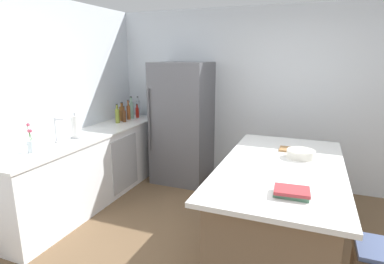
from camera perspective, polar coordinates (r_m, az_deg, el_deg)
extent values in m
cube|color=silver|center=(4.75, 14.25, 6.03)|extent=(6.00, 0.10, 2.60)
cube|color=silver|center=(3.93, -29.64, 3.08)|extent=(0.10, 6.00, 2.60)
cube|color=white|center=(4.38, -18.04, -6.37)|extent=(0.60, 2.75, 0.89)
cube|color=white|center=(4.25, -18.51, -0.51)|extent=(0.63, 2.78, 0.03)
cube|color=#B2B5BA|center=(4.47, -12.20, -5.61)|extent=(0.01, 0.60, 0.75)
cube|color=#7A6047|center=(3.23, 15.63, -13.88)|extent=(0.94, 1.88, 0.88)
cube|color=white|center=(3.04, 16.19, -6.19)|extent=(1.10, 2.08, 0.04)
cube|color=#56565B|center=(4.74, -1.77, 1.67)|extent=(0.81, 0.72, 1.82)
cylinder|color=#4C4C51|center=(4.55, -7.90, 2.19)|extent=(0.02, 0.02, 0.91)
cube|color=#473828|center=(2.61, 31.71, -18.62)|extent=(0.36, 0.36, 0.04)
cube|color=#47567F|center=(2.59, 31.81, -17.96)|extent=(0.34, 0.34, 0.03)
cylinder|color=silver|center=(3.95, -23.58, -1.66)|extent=(0.05, 0.05, 0.02)
cylinder|color=silver|center=(3.91, -23.79, 0.45)|extent=(0.02, 0.02, 0.28)
cylinder|color=silver|center=(3.85, -23.33, 2.12)|extent=(0.14, 0.02, 0.02)
cylinder|color=silver|center=(3.65, -27.45, -2.37)|extent=(0.08, 0.08, 0.13)
cylinder|color=#4C7F3D|center=(3.63, -27.72, -0.69)|extent=(0.01, 0.03, 0.24)
sphere|color=#DB4C66|center=(3.61, -27.93, 1.19)|extent=(0.04, 0.04, 0.04)
cylinder|color=#4C7F3D|center=(3.62, -27.63, -1.22)|extent=(0.01, 0.01, 0.18)
sphere|color=#DB4C66|center=(3.60, -27.79, 0.18)|extent=(0.04, 0.04, 0.04)
cylinder|color=#4C7F3D|center=(3.62, -27.41, -1.21)|extent=(0.01, 0.03, 0.18)
sphere|color=#DB4C66|center=(3.60, -27.57, 0.19)|extent=(0.04, 0.04, 0.04)
cylinder|color=gray|center=(4.10, -20.50, -0.90)|extent=(0.14, 0.14, 0.01)
cylinder|color=white|center=(4.07, -20.66, 0.96)|extent=(0.11, 0.11, 0.26)
cylinder|color=gray|center=(4.04, -20.84, 3.03)|extent=(0.02, 0.02, 0.04)
cylinder|color=silver|center=(5.25, -9.90, 4.23)|extent=(0.07, 0.07, 0.26)
cylinder|color=silver|center=(5.22, -9.97, 5.96)|extent=(0.03, 0.03, 0.06)
cylinder|color=black|center=(5.22, -9.99, 6.37)|extent=(0.03, 0.03, 0.01)
cylinder|color=red|center=(5.16, -10.04, 3.51)|extent=(0.05, 0.05, 0.16)
cylinder|color=red|center=(5.15, -10.09, 4.68)|extent=(0.02, 0.02, 0.06)
cylinder|color=black|center=(5.14, -10.10, 5.05)|extent=(0.03, 0.03, 0.01)
cylinder|color=#8CB79E|center=(5.10, -11.07, 3.91)|extent=(0.07, 0.07, 0.26)
cylinder|color=#8CB79E|center=(5.07, -11.16, 5.81)|extent=(0.03, 0.03, 0.08)
cylinder|color=black|center=(5.07, -11.18, 6.36)|extent=(0.03, 0.03, 0.01)
cylinder|color=#994C23|center=(5.02, -11.60, 3.50)|extent=(0.06, 0.06, 0.22)
cylinder|color=#994C23|center=(5.00, -11.68, 5.21)|extent=(0.02, 0.02, 0.09)
cylinder|color=black|center=(4.99, -11.71, 5.76)|extent=(0.02, 0.02, 0.01)
cylinder|color=brown|center=(4.97, -12.74, 3.31)|extent=(0.08, 0.08, 0.22)
cylinder|color=brown|center=(4.94, -12.82, 4.87)|extent=(0.04, 0.04, 0.06)
cylinder|color=black|center=(4.94, -12.84, 5.28)|extent=(0.04, 0.04, 0.01)
cylinder|color=#5B3319|center=(4.85, -12.39, 2.83)|extent=(0.06, 0.06, 0.17)
cylinder|color=#5B3319|center=(4.83, -12.46, 4.18)|extent=(0.03, 0.03, 0.06)
cylinder|color=black|center=(4.83, -12.48, 4.60)|extent=(0.03, 0.03, 0.01)
cylinder|color=olive|center=(4.80, -13.57, 2.87)|extent=(0.06, 0.06, 0.21)
cylinder|color=olive|center=(4.77, -13.66, 4.50)|extent=(0.03, 0.03, 0.07)
cylinder|color=black|center=(4.77, -13.69, 4.97)|extent=(0.03, 0.03, 0.01)
cube|color=#4C7F60|center=(2.41, 17.84, -10.81)|extent=(0.25, 0.16, 0.03)
cube|color=#A83338|center=(2.40, 17.89, -10.22)|extent=(0.26, 0.20, 0.03)
cylinder|color=silver|center=(3.29, 19.38, -3.81)|extent=(0.27, 0.27, 0.08)
cube|color=#9E7042|center=(3.51, 18.50, -3.17)|extent=(0.33, 0.18, 0.02)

